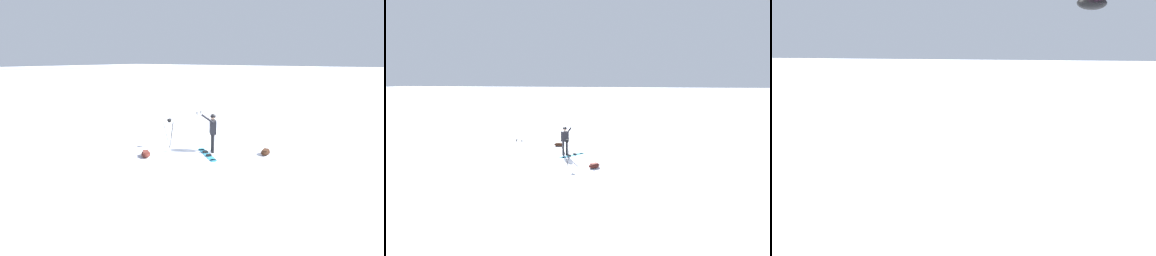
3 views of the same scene
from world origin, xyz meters
TOP-DOWN VIEW (x-y plane):
  - ground_plane at (0.00, 0.00)m, footprint 300.00×300.00m
  - snowboarder at (-0.12, -0.29)m, footprint 0.57×0.72m
  - snowboard at (-0.14, -0.71)m, footprint 1.45×1.26m
  - gear_bag_large at (1.96, 0.66)m, footprint 0.40×0.66m
  - camera_tripod at (-2.01, -0.87)m, footprint 0.54×0.45m
  - gear_bag_small at (-2.18, -2.31)m, footprint 0.74×0.73m
  - ski_poles at (-2.07, 1.74)m, footprint 0.25×0.39m

SIDE VIEW (x-z plane):
  - ground_plane at x=0.00m, z-range 0.00..0.00m
  - snowboard at x=-0.14m, z-range -0.03..0.07m
  - gear_bag_large at x=1.96m, z-range 0.01..0.24m
  - gear_bag_small at x=-2.18m, z-range 0.01..0.25m
  - ski_poles at x=-2.07m, z-range 0.20..1.49m
  - camera_tripod at x=-2.01m, z-range 0.30..1.68m
  - snowboarder at x=-0.12m, z-range 0.18..1.94m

